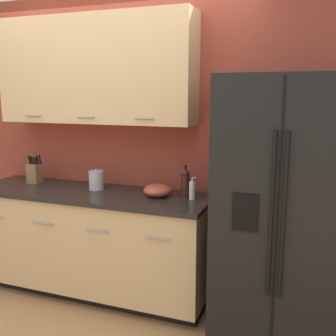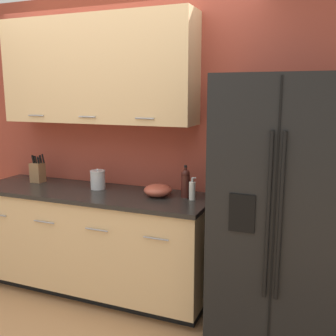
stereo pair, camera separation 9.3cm
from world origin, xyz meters
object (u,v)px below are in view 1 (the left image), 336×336
steel_canister (96,180)px  mixing_bowl (158,190)px  knife_block (34,172)px  soap_dispenser (192,190)px  refrigerator (282,212)px  wine_bottle (185,182)px

steel_canister → mixing_bowl: size_ratio=0.79×
knife_block → steel_canister: knife_block is taller
soap_dispenser → steel_canister: 0.88m
refrigerator → mixing_bowl: (-0.99, 0.13, 0.04)m
knife_block → wine_bottle: size_ratio=1.02×
mixing_bowl → refrigerator: bearing=-7.7°
steel_canister → knife_block: bearing=178.1°
wine_bottle → steel_canister: bearing=-178.4°
mixing_bowl → knife_block: bearing=177.5°
knife_block → mixing_bowl: (1.26, -0.05, -0.05)m
steel_canister → wine_bottle: bearing=1.6°
refrigerator → knife_block: (-2.24, 0.19, 0.09)m
soap_dispenser → refrigerator: bearing=-11.1°
refrigerator → soap_dispenser: 0.71m
refrigerator → steel_canister: 1.58m
refrigerator → steel_canister: (-1.57, 0.17, 0.07)m
wine_bottle → steel_canister: (-0.80, -0.02, -0.04)m
refrigerator → soap_dispenser: refrigerator is taller
refrigerator → wine_bottle: 0.80m
knife_block → wine_bottle: 1.48m
knife_block → soap_dispenser: size_ratio=1.47×
refrigerator → knife_block: refrigerator is taller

